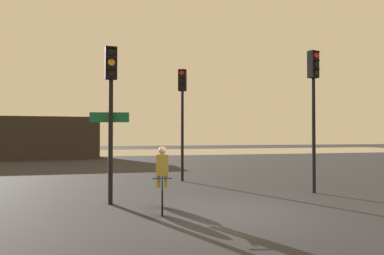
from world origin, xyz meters
The scene contains 8 objects.
ground_plane centered at (0.00, 0.00, 0.00)m, with size 120.00×120.00×0.00m, color #28282D.
water_strip centered at (0.00, 34.20, 0.00)m, with size 80.00×16.00×0.01m, color #9E937F.
distant_building centered at (-9.79, 24.20, 1.69)m, with size 14.65×4.00×3.39m, color #2D2823.
traffic_light_near_left centered at (-2.67, 1.91, 3.03)m, with size 0.33×0.34×4.36m.
traffic_light_center centered at (0.49, 6.50, 3.23)m, with size 0.39×0.41×4.66m.
traffic_light_near_right centered at (3.93, 2.25, 3.26)m, with size 0.37×0.39×4.71m.
direction_sign_post centered at (-2.69, 2.15, 1.70)m, with size 1.08×0.25×2.60m.
cyclist centered at (-1.46, 0.67, 0.82)m, with size 0.50×1.69×1.62m.
Camera 1 is at (-3.21, -8.63, 1.90)m, focal length 35.00 mm.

